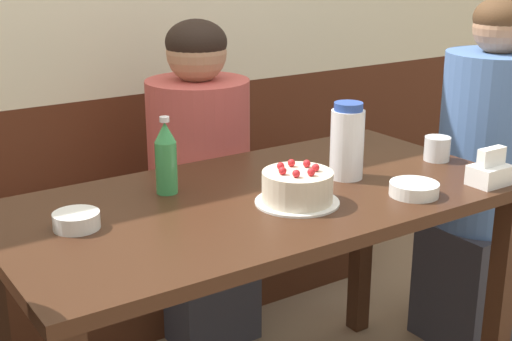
{
  "coord_description": "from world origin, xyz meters",
  "views": [
    {
      "loc": [
        -1.0,
        -1.47,
        1.4
      ],
      "look_at": [
        0.01,
        0.05,
        0.81
      ],
      "focal_mm": 50.0,
      "sensor_mm": 36.0,
      "label": 1
    }
  ],
  "objects_px": {
    "water_pitcher": "(347,142)",
    "napkin_holder": "(490,171)",
    "glass_water_tall": "(437,149)",
    "glass_tumbler_short": "(353,131)",
    "person_grey_tee": "(484,185)",
    "bowl_rice_small": "(414,189)",
    "bench_seat": "(139,265)",
    "person_teal_shirt": "(200,188)",
    "birthday_cake": "(297,188)",
    "bowl_soup_white": "(76,220)",
    "soju_bottle": "(166,157)"
  },
  "relations": [
    {
      "from": "bowl_soup_white",
      "to": "person_teal_shirt",
      "type": "relative_size",
      "value": 0.1
    },
    {
      "from": "napkin_holder",
      "to": "person_grey_tee",
      "type": "bearing_deg",
      "value": 38.62
    },
    {
      "from": "water_pitcher",
      "to": "napkin_holder",
      "type": "distance_m",
      "value": 0.4
    },
    {
      "from": "bench_seat",
      "to": "person_teal_shirt",
      "type": "bearing_deg",
      "value": -54.48
    },
    {
      "from": "bowl_rice_small",
      "to": "glass_water_tall",
      "type": "distance_m",
      "value": 0.35
    },
    {
      "from": "soju_bottle",
      "to": "bowl_rice_small",
      "type": "bearing_deg",
      "value": -35.7
    },
    {
      "from": "bench_seat",
      "to": "bowl_rice_small",
      "type": "relative_size",
      "value": 14.75
    },
    {
      "from": "soju_bottle",
      "to": "bowl_rice_small",
      "type": "relative_size",
      "value": 1.6
    },
    {
      "from": "person_teal_shirt",
      "to": "person_grey_tee",
      "type": "relative_size",
      "value": 0.94
    },
    {
      "from": "person_teal_shirt",
      "to": "soju_bottle",
      "type": "bearing_deg",
      "value": -37.64
    },
    {
      "from": "bowl_soup_white",
      "to": "bench_seat",
      "type": "bearing_deg",
      "value": 57.87
    },
    {
      "from": "bowl_rice_small",
      "to": "glass_tumbler_short",
      "type": "height_order",
      "value": "glass_tumbler_short"
    },
    {
      "from": "napkin_holder",
      "to": "person_grey_tee",
      "type": "xyz_separation_m",
      "value": [
        0.39,
        0.31,
        -0.21
      ]
    },
    {
      "from": "glass_tumbler_short",
      "to": "bowl_rice_small",
      "type": "bearing_deg",
      "value": -114.09
    },
    {
      "from": "birthday_cake",
      "to": "person_teal_shirt",
      "type": "relative_size",
      "value": 0.19
    },
    {
      "from": "napkin_holder",
      "to": "glass_tumbler_short",
      "type": "height_order",
      "value": "napkin_holder"
    },
    {
      "from": "soju_bottle",
      "to": "bowl_soup_white",
      "type": "xyz_separation_m",
      "value": [
        -0.29,
        -0.1,
        -0.08
      ]
    },
    {
      "from": "napkin_holder",
      "to": "glass_water_tall",
      "type": "distance_m",
      "value": 0.25
    },
    {
      "from": "birthday_cake",
      "to": "person_grey_tee",
      "type": "height_order",
      "value": "person_grey_tee"
    },
    {
      "from": "soju_bottle",
      "to": "bowl_rice_small",
      "type": "height_order",
      "value": "soju_bottle"
    },
    {
      "from": "soju_bottle",
      "to": "glass_water_tall",
      "type": "bearing_deg",
      "value": -13.25
    },
    {
      "from": "water_pitcher",
      "to": "birthday_cake",
      "type": "bearing_deg",
      "value": -159.62
    },
    {
      "from": "soju_bottle",
      "to": "glass_tumbler_short",
      "type": "distance_m",
      "value": 0.77
    },
    {
      "from": "bench_seat",
      "to": "soju_bottle",
      "type": "bearing_deg",
      "value": -106.63
    },
    {
      "from": "bowl_soup_white",
      "to": "person_grey_tee",
      "type": "xyz_separation_m",
      "value": [
        1.45,
        -0.02,
        -0.19
      ]
    },
    {
      "from": "person_teal_shirt",
      "to": "person_grey_tee",
      "type": "height_order",
      "value": "person_grey_tee"
    },
    {
      "from": "birthday_cake",
      "to": "bowl_rice_small",
      "type": "bearing_deg",
      "value": -23.16
    },
    {
      "from": "glass_tumbler_short",
      "to": "person_grey_tee",
      "type": "relative_size",
      "value": 0.06
    },
    {
      "from": "water_pitcher",
      "to": "bowl_rice_small",
      "type": "height_order",
      "value": "water_pitcher"
    },
    {
      "from": "bowl_soup_white",
      "to": "glass_water_tall",
      "type": "xyz_separation_m",
      "value": [
        1.11,
        -0.09,
        0.02
      ]
    },
    {
      "from": "bench_seat",
      "to": "person_teal_shirt",
      "type": "distance_m",
      "value": 0.43
    },
    {
      "from": "glass_water_tall",
      "to": "person_grey_tee",
      "type": "relative_size",
      "value": 0.06
    },
    {
      "from": "bowl_soup_white",
      "to": "bowl_rice_small",
      "type": "distance_m",
      "value": 0.87
    },
    {
      "from": "bench_seat",
      "to": "water_pitcher",
      "type": "xyz_separation_m",
      "value": [
        0.28,
        -0.85,
        0.64
      ]
    },
    {
      "from": "napkin_holder",
      "to": "glass_water_tall",
      "type": "bearing_deg",
      "value": 77.26
    },
    {
      "from": "water_pitcher",
      "to": "bowl_rice_small",
      "type": "bearing_deg",
      "value": -76.46
    },
    {
      "from": "glass_water_tall",
      "to": "person_teal_shirt",
      "type": "bearing_deg",
      "value": 125.29
    },
    {
      "from": "water_pitcher",
      "to": "glass_water_tall",
      "type": "distance_m",
      "value": 0.35
    },
    {
      "from": "person_grey_tee",
      "to": "napkin_holder",
      "type": "bearing_deg",
      "value": 38.62
    },
    {
      "from": "glass_water_tall",
      "to": "soju_bottle",
      "type": "bearing_deg",
      "value": 166.75
    },
    {
      "from": "soju_bottle",
      "to": "napkin_holder",
      "type": "xyz_separation_m",
      "value": [
        0.77,
        -0.43,
        -0.06
      ]
    },
    {
      "from": "glass_water_tall",
      "to": "glass_tumbler_short",
      "type": "distance_m",
      "value": 0.32
    },
    {
      "from": "napkin_holder",
      "to": "bowl_rice_small",
      "type": "bearing_deg",
      "value": 167.37
    },
    {
      "from": "glass_water_tall",
      "to": "bowl_rice_small",
      "type": "bearing_deg",
      "value": -147.11
    },
    {
      "from": "person_grey_tee",
      "to": "soju_bottle",
      "type": "bearing_deg",
      "value": -5.9
    },
    {
      "from": "water_pitcher",
      "to": "napkin_holder",
      "type": "xyz_separation_m",
      "value": [
        0.29,
        -0.27,
        -0.07
      ]
    },
    {
      "from": "napkin_holder",
      "to": "person_teal_shirt",
      "type": "xyz_separation_m",
      "value": [
        -0.41,
        0.9,
        -0.23
      ]
    },
    {
      "from": "glass_tumbler_short",
      "to": "person_teal_shirt",
      "type": "height_order",
      "value": "person_teal_shirt"
    },
    {
      "from": "bowl_soup_white",
      "to": "bowl_rice_small",
      "type": "bearing_deg",
      "value": -18.66
    },
    {
      "from": "napkin_holder",
      "to": "glass_tumbler_short",
      "type": "bearing_deg",
      "value": 91.45
    }
  ]
}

